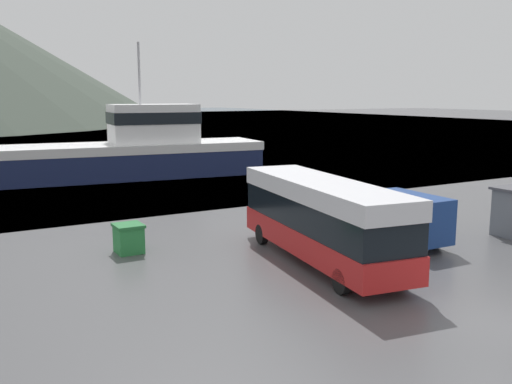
{
  "coord_description": "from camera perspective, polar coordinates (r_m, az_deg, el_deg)",
  "views": [
    {
      "loc": [
        -14.15,
        -10.25,
        6.75
      ],
      "look_at": [
        -0.39,
        13.74,
        2.0
      ],
      "focal_mm": 40.0,
      "sensor_mm": 36.0,
      "label": 1
    }
  ],
  "objects": [
    {
      "name": "storage_bin",
      "position": [
        25.2,
        -12.61,
        -4.53
      ],
      "size": [
        1.18,
        1.24,
        1.26
      ],
      "color": "#287F3D",
      "rests_on": "ground"
    },
    {
      "name": "fishing_boat",
      "position": [
        48.09,
        -12.14,
        4.11
      ],
      "size": [
        22.43,
        8.02,
        10.91
      ],
      "rotation": [
        0.0,
        0.0,
        1.46
      ],
      "color": "#19234C",
      "rests_on": "water_surface"
    },
    {
      "name": "tour_bus",
      "position": [
        23.08,
        6.57,
        -2.49
      ],
      "size": [
        3.98,
        10.57,
        3.36
      ],
      "rotation": [
        0.0,
        0.0,
        -0.14
      ],
      "color": "red",
      "rests_on": "ground"
    },
    {
      "name": "small_boat",
      "position": [
        57.57,
        -5.09,
        3.35
      ],
      "size": [
        4.92,
        7.82,
        0.76
      ],
      "rotation": [
        0.0,
        0.0,
        2.69
      ],
      "color": "#19234C",
      "rests_on": "water_surface"
    },
    {
      "name": "mooring_bollard",
      "position": [
        33.79,
        0.92,
        -1.08
      ],
      "size": [
        0.29,
        0.29,
        0.75
      ],
      "color": "#B29919",
      "rests_on": "ground"
    },
    {
      "name": "delivery_van",
      "position": [
        26.79,
        14.1,
        -2.42
      ],
      "size": [
        2.22,
        5.5,
        2.33
      ],
      "rotation": [
        0.0,
        0.0,
        -0.03
      ],
      "color": "navy",
      "rests_on": "ground"
    },
    {
      "name": "ground_plane",
      "position": [
        18.74,
        23.06,
        -12.18
      ],
      "size": [
        400.0,
        400.0,
        0.0
      ],
      "primitive_type": "plane",
      "color": "#4C4C4F"
    }
  ]
}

